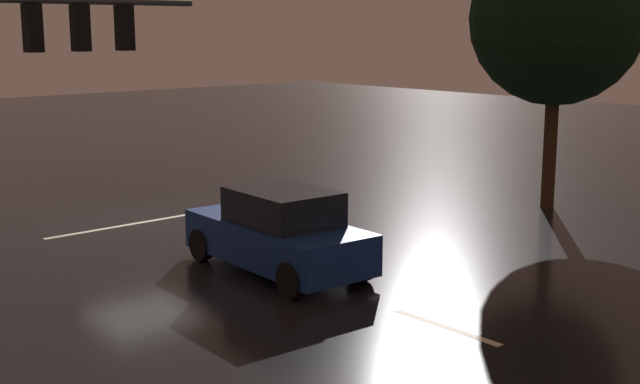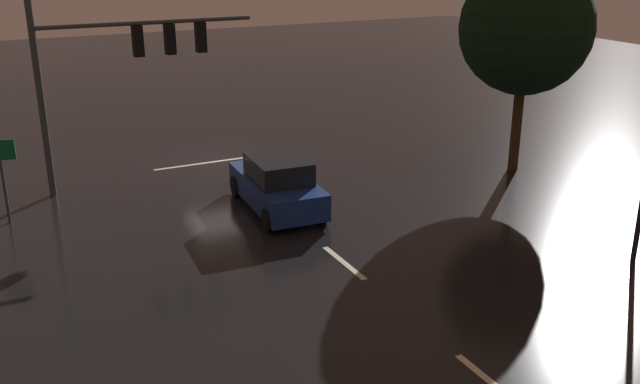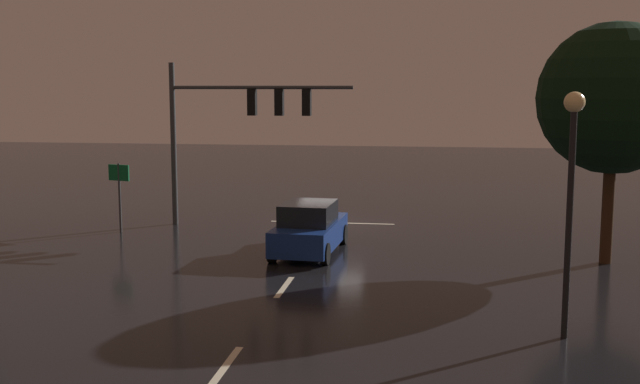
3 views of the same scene
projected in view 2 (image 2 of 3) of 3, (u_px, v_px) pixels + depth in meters
ground_plane at (219, 161)px, 27.04m from camera, size 80.00×80.00×0.00m
traffic_signal_assembly at (122, 58)px, 23.13m from camera, size 7.19×0.47×6.35m
lane_dash_far at (259, 193)px, 23.67m from camera, size 0.16×2.20×0.01m
lane_dash_mid at (344, 263)px, 18.61m from camera, size 0.16×2.20×0.01m
lane_dash_near at (493, 384)px, 13.55m from camera, size 0.16×2.20×0.01m
stop_bar at (219, 161)px, 27.05m from camera, size 5.00×0.16×0.01m
car_approaching at (277, 185)px, 22.02m from camera, size 2.12×4.45×1.70m
route_sign at (1, 162)px, 20.60m from camera, size 0.89×0.29×2.60m
tree_left_near at (526, 28)px, 24.41m from camera, size 4.59×4.59×7.38m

